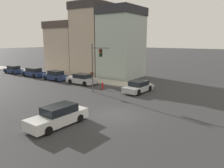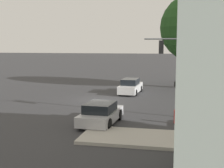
% 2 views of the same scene
% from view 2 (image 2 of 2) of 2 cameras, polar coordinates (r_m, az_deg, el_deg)
% --- Properties ---
extents(ground_plane, '(300.00, 300.00, 0.00)m').
position_cam_2_polar(ground_plane, '(28.37, -2.59, -2.93)').
color(ground_plane, '#333335').
extents(street_tree, '(7.64, 7.64, 10.74)m').
position_cam_2_polar(street_tree, '(36.79, 14.81, 9.93)').
color(street_tree, '#4C3823').
rests_on(street_tree, ground_plane).
extents(traffic_signal, '(0.83, 2.43, 5.88)m').
position_cam_2_polar(traffic_signal, '(21.73, 10.54, 3.88)').
color(traffic_signal, '#515456').
rests_on(traffic_signal, ground_plane).
extents(crossing_car_0, '(4.86, 2.01, 1.53)m').
position_cam_2_polar(crossing_car_0, '(32.14, 3.41, -0.45)').
color(crossing_car_0, silver).
rests_on(crossing_car_0, ground_plane).
extents(crossing_car_1, '(4.42, 2.18, 1.38)m').
position_cam_2_polar(crossing_car_1, '(19.77, -2.08, -5.44)').
color(crossing_car_1, '#B7B7BC').
rests_on(crossing_car_1, ground_plane).
extents(fire_hydrant, '(0.22, 0.22, 0.92)m').
position_cam_2_polar(fire_hydrant, '(20.32, 11.52, -5.74)').
color(fire_hydrant, red).
rests_on(fire_hydrant, ground_plane).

